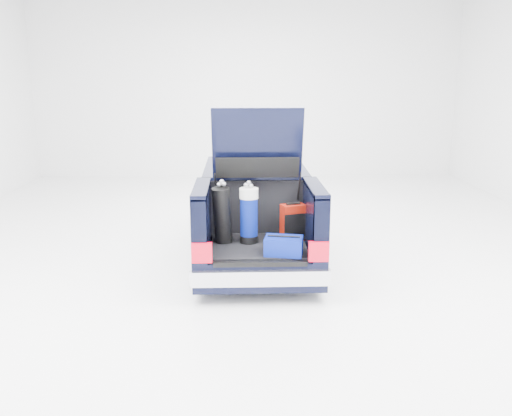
{
  "coord_description": "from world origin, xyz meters",
  "views": [
    {
      "loc": [
        -0.28,
        -8.65,
        2.92
      ],
      "look_at": [
        0.0,
        -0.5,
        0.88
      ],
      "focal_mm": 38.0,
      "sensor_mm": 36.0,
      "label": 1
    }
  ],
  "objects_px": {
    "red_suitcase": "(293,222)",
    "black_golf_bag": "(222,215)",
    "blue_golf_bag": "(249,215)",
    "blue_duffel": "(284,246)",
    "car": "(255,211)"
  },
  "relations": [
    {
      "from": "red_suitcase",
      "to": "black_golf_bag",
      "type": "relative_size",
      "value": 0.61
    },
    {
      "from": "blue_duffel",
      "to": "red_suitcase",
      "type": "bearing_deg",
      "value": 84.5
    },
    {
      "from": "black_golf_bag",
      "to": "blue_golf_bag",
      "type": "relative_size",
      "value": 1.01
    },
    {
      "from": "red_suitcase",
      "to": "black_golf_bag",
      "type": "height_order",
      "value": "black_golf_bag"
    },
    {
      "from": "car",
      "to": "black_golf_bag",
      "type": "height_order",
      "value": "car"
    },
    {
      "from": "red_suitcase",
      "to": "blue_golf_bag",
      "type": "xyz_separation_m",
      "value": [
        -0.63,
        -0.1,
        0.14
      ]
    },
    {
      "from": "red_suitcase",
      "to": "blue_duffel",
      "type": "distance_m",
      "value": 0.69
    },
    {
      "from": "blue_duffel",
      "to": "black_golf_bag",
      "type": "bearing_deg",
      "value": 157.07
    },
    {
      "from": "car",
      "to": "blue_duffel",
      "type": "relative_size",
      "value": 8.61
    },
    {
      "from": "red_suitcase",
      "to": "black_golf_bag",
      "type": "xyz_separation_m",
      "value": [
        -1.0,
        -0.11,
        0.15
      ]
    },
    {
      "from": "blue_golf_bag",
      "to": "blue_duffel",
      "type": "bearing_deg",
      "value": -70.2
    },
    {
      "from": "car",
      "to": "red_suitcase",
      "type": "distance_m",
      "value": 1.46
    },
    {
      "from": "car",
      "to": "blue_golf_bag",
      "type": "xyz_separation_m",
      "value": [
        -0.13,
        -1.46,
        0.33
      ]
    },
    {
      "from": "car",
      "to": "red_suitcase",
      "type": "height_order",
      "value": "car"
    },
    {
      "from": "red_suitcase",
      "to": "blue_duffel",
      "type": "bearing_deg",
      "value": -123.77
    }
  ]
}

